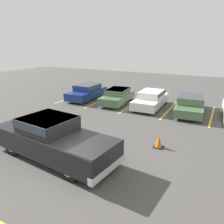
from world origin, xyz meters
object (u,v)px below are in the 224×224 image
Objects in this scene: parked_sedan_c at (151,99)px; parked_sedan_a at (87,91)px; traffic_cone at (159,142)px; parked_sedan_d at (190,104)px; wheel_stop_curb at (124,94)px; pickup_truck at (54,138)px; parked_sedan_b at (118,96)px.

parked_sedan_a is at bearing -90.69° from parked_sedan_c.
parked_sedan_c is 7.44× the size of traffic_cone.
parked_sedan_c is at bearing -96.39° from parked_sedan_d.
parked_sedan_a is 5.94m from parked_sedan_c.
parked_sedan_d is at bearing -25.29° from wheel_stop_curb.
parked_sedan_c is at bearing 110.97° from traffic_cone.
parked_sedan_a is at bearing -94.90° from parked_sedan_d.
wheel_stop_curb is (-2.44, 12.68, -0.83)m from pickup_truck.
parked_sedan_d is at bearing 86.02° from traffic_cone.
parked_sedan_c is at bearing 86.51° from parked_sedan_b.
traffic_cone is at bearing -8.51° from parked_sedan_d.
parked_sedan_b is at bearing -75.51° from wheel_stop_curb.
pickup_truck reaches higher than traffic_cone.
parked_sedan_d is (5.83, 0.01, 0.02)m from parked_sedan_b.
pickup_truck is 12.94m from wheel_stop_curb.
wheel_stop_curb is at bearing -171.04° from parked_sedan_b.
wheel_stop_curb is (2.27, 3.08, -0.63)m from parked_sedan_a.
parked_sedan_a is 1.01× the size of parked_sedan_b.
parked_sedan_b is at bearing 105.84° from pickup_truck.
parked_sedan_c is 4.81m from wheel_stop_curb.
parked_sedan_c is (2.86, 0.10, 0.04)m from parked_sedan_b.
pickup_truck reaches higher than parked_sedan_a.
parked_sedan_c reaches higher than traffic_cone.
parked_sedan_b is 0.94× the size of parked_sedan_d.
parked_sedan_c is 0.95× the size of parked_sedan_d.
parked_sedan_c reaches higher than parked_sedan_b.
parked_sedan_c reaches higher than parked_sedan_d.
parked_sedan_a reaches higher than wheel_stop_curb.
parked_sedan_a is 2.36× the size of wheel_stop_curb.
parked_sedan_b is 8.43m from traffic_cone.
parked_sedan_b is at bearing 129.71° from traffic_cone.
pickup_truck is 9.68m from parked_sedan_b.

